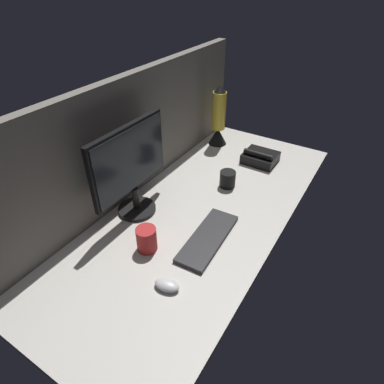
{
  "coord_description": "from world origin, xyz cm",
  "views": [
    {
      "loc": [
        -106.06,
        -62.07,
        98.76
      ],
      "look_at": [
        -6.82,
        0.0,
        14.0
      ],
      "focal_mm": 30.27,
      "sensor_mm": 36.0,
      "label": 1
    }
  ],
  "objects_px": {
    "keyboard": "(208,238)",
    "mouse": "(167,285)",
    "monitor": "(131,167)",
    "desk_phone": "(260,157)",
    "mug_red_plastic": "(147,239)",
    "lava_lamp": "(218,120)",
    "mug_black_travel": "(228,179)"
  },
  "relations": [
    {
      "from": "keyboard",
      "to": "mug_black_travel",
      "type": "bearing_deg",
      "value": 12.36
    },
    {
      "from": "keyboard",
      "to": "mouse",
      "type": "xyz_separation_m",
      "value": [
        -0.3,
        0.0,
        0.01
      ]
    },
    {
      "from": "monitor",
      "to": "keyboard",
      "type": "relative_size",
      "value": 1.21
    },
    {
      "from": "keyboard",
      "to": "lava_lamp",
      "type": "xyz_separation_m",
      "value": [
        0.82,
        0.39,
        0.15
      ]
    },
    {
      "from": "desk_phone",
      "to": "mug_black_travel",
      "type": "bearing_deg",
      "value": 171.01
    },
    {
      "from": "monitor",
      "to": "desk_phone",
      "type": "distance_m",
      "value": 0.84
    },
    {
      "from": "desk_phone",
      "to": "lava_lamp",
      "type": "bearing_deg",
      "value": 76.22
    },
    {
      "from": "monitor",
      "to": "mug_red_plastic",
      "type": "height_order",
      "value": "monitor"
    },
    {
      "from": "lava_lamp",
      "to": "desk_phone",
      "type": "distance_m",
      "value": 0.36
    },
    {
      "from": "mug_red_plastic",
      "to": "lava_lamp",
      "type": "distance_m",
      "value": 1.02
    },
    {
      "from": "keyboard",
      "to": "desk_phone",
      "type": "relative_size",
      "value": 1.94
    },
    {
      "from": "mug_red_plastic",
      "to": "lava_lamp",
      "type": "height_order",
      "value": "lava_lamp"
    },
    {
      "from": "mouse",
      "to": "mug_red_plastic",
      "type": "height_order",
      "value": "mug_red_plastic"
    },
    {
      "from": "mug_black_travel",
      "to": "desk_phone",
      "type": "bearing_deg",
      "value": -8.99
    },
    {
      "from": "monitor",
      "to": "desk_phone",
      "type": "relative_size",
      "value": 2.36
    },
    {
      "from": "monitor",
      "to": "keyboard",
      "type": "distance_m",
      "value": 0.46
    },
    {
      "from": "keyboard",
      "to": "lava_lamp",
      "type": "height_order",
      "value": "lava_lamp"
    },
    {
      "from": "mug_black_travel",
      "to": "mug_red_plastic",
      "type": "height_order",
      "value": "mug_red_plastic"
    },
    {
      "from": "lava_lamp",
      "to": "monitor",
      "type": "bearing_deg",
      "value": 179.74
    },
    {
      "from": "desk_phone",
      "to": "monitor",
      "type": "bearing_deg",
      "value": 155.83
    },
    {
      "from": "mouse",
      "to": "monitor",
      "type": "bearing_deg",
      "value": 42.65
    },
    {
      "from": "monitor",
      "to": "keyboard",
      "type": "bearing_deg",
      "value": -89.27
    },
    {
      "from": "monitor",
      "to": "mug_red_plastic",
      "type": "relative_size",
      "value": 4.2
    },
    {
      "from": "mug_black_travel",
      "to": "mouse",
      "type": "bearing_deg",
      "value": -171.04
    },
    {
      "from": "mug_black_travel",
      "to": "desk_phone",
      "type": "relative_size",
      "value": 0.46
    },
    {
      "from": "mug_red_plastic",
      "to": "desk_phone",
      "type": "relative_size",
      "value": 0.56
    },
    {
      "from": "mouse",
      "to": "mug_black_travel",
      "type": "bearing_deg",
      "value": -1.52
    },
    {
      "from": "mouse",
      "to": "desk_phone",
      "type": "height_order",
      "value": "desk_phone"
    },
    {
      "from": "keyboard",
      "to": "mouse",
      "type": "bearing_deg",
      "value": 176.07
    },
    {
      "from": "lava_lamp",
      "to": "mouse",
      "type": "bearing_deg",
      "value": -160.78
    },
    {
      "from": "monitor",
      "to": "mug_black_travel",
      "type": "bearing_deg",
      "value": -34.08
    },
    {
      "from": "mug_black_travel",
      "to": "lava_lamp",
      "type": "xyz_separation_m",
      "value": [
        0.41,
        0.28,
        0.12
      ]
    }
  ]
}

